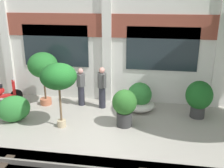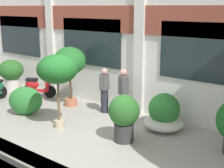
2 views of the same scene
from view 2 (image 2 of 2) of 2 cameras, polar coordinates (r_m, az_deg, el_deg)
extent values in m
plane|color=#9E998E|center=(8.81, -4.66, -9.59)|extent=(80.00, 80.00, 0.00)
cube|color=brown|center=(10.15, 5.27, 11.57)|extent=(17.22, 0.06, 0.90)
cube|color=#1E282D|center=(14.75, -16.60, 8.48)|extent=(2.76, 0.04, 1.70)
cube|color=#1E282D|center=(11.52, -3.94, 7.64)|extent=(2.76, 0.04, 1.70)
cube|color=#1E282D|center=(9.23, 16.44, 5.53)|extent=(2.76, 0.04, 1.70)
cube|color=slate|center=(7.49, -16.46, -13.98)|extent=(25.22, 0.07, 0.15)
cylinder|color=tan|center=(9.50, -9.58, -7.16)|extent=(0.29, 0.29, 0.24)
cylinder|color=brown|center=(9.25, -9.78, -2.50)|extent=(0.07, 0.07, 1.37)
ellipsoid|color=#19561E|center=(9.05, -10.00, 2.70)|extent=(1.17, 1.17, 0.84)
ellipsoid|color=beige|center=(9.34, 9.39, -7.03)|extent=(1.16, 1.16, 0.39)
sphere|color=#2D7A33|center=(9.20, 9.50, -4.49)|extent=(0.92, 0.92, 0.92)
cylinder|color=beige|center=(14.15, -17.78, -0.03)|extent=(0.63, 0.63, 0.51)
ellipsoid|color=#286023|center=(14.02, -17.97, 2.46)|extent=(1.04, 1.04, 0.88)
cylinder|color=#B76647|center=(11.51, -7.52, -3.29)|extent=(0.46, 0.46, 0.25)
cylinder|color=#4C3826|center=(11.31, -7.63, 0.23)|extent=(0.07, 0.07, 1.21)
ellipsoid|color=#236B28|center=(11.15, -7.76, 4.23)|extent=(1.15, 1.15, 0.99)
cylinder|color=#333333|center=(8.43, 2.18, -8.81)|extent=(0.52, 0.52, 0.50)
ellipsoid|color=#286023|center=(8.22, 2.22, -4.88)|extent=(0.82, 0.82, 0.85)
cylinder|color=black|center=(12.98, -19.50, -1.46)|extent=(0.19, 0.49, 0.48)
cylinder|color=black|center=(12.58, -11.26, -1.40)|extent=(0.46, 0.33, 0.48)
cylinder|color=black|center=(12.88, -15.07, -1.25)|extent=(0.46, 0.33, 0.48)
cube|color=red|center=(12.71, -13.24, -1.15)|extent=(0.71, 0.56, 0.08)
ellipsoid|color=red|center=(12.75, -14.40, -0.07)|extent=(0.61, 0.51, 0.36)
cube|color=black|center=(12.70, -14.46, 0.81)|extent=(0.49, 0.42, 0.10)
cube|color=red|center=(12.52, -11.68, 0.12)|extent=(0.25, 0.30, 0.60)
cylinder|color=#B7B7BF|center=(12.43, -11.68, 1.81)|extent=(0.29, 0.44, 0.03)
cylinder|color=#282833|center=(10.61, -1.38, -3.09)|extent=(0.26, 0.26, 0.81)
cylinder|color=#4C4C4C|center=(10.43, -1.40, 0.35)|extent=(0.34, 0.34, 0.50)
sphere|color=tan|center=(10.35, -1.41, 2.30)|extent=(0.22, 0.22, 0.22)
cylinder|color=#4C4C4C|center=(10.62, -0.86, 0.74)|extent=(0.09, 0.09, 0.45)
cylinder|color=#4C4C4C|center=(10.24, -1.96, 0.23)|extent=(0.09, 0.09, 0.45)
cylinder|color=#282833|center=(9.99, 2.06, -4.08)|extent=(0.26, 0.26, 0.84)
cylinder|color=#4C4C4C|center=(9.79, 2.10, -0.13)|extent=(0.34, 0.34, 0.57)
sphere|color=tan|center=(9.70, 2.12, 2.14)|extent=(0.22, 0.22, 0.22)
cylinder|color=#4C4C4C|center=(10.00, 2.13, 0.33)|extent=(0.09, 0.09, 0.52)
cylinder|color=#4C4C4C|center=(9.57, 2.07, -0.29)|extent=(0.09, 0.09, 0.52)
ellipsoid|color=#2D7A33|center=(10.77, -15.53, -2.96)|extent=(1.32, 1.21, 0.95)
camera|label=1|loc=(4.13, -78.94, 13.01)|focal=42.00mm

